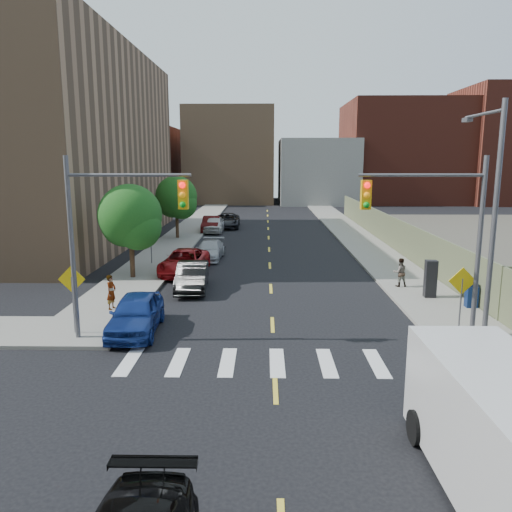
{
  "coord_description": "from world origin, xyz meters",
  "views": [
    {
      "loc": [
        -0.34,
        -12.1,
        6.83
      ],
      "look_at": [
        -0.79,
        12.95,
        2.0
      ],
      "focal_mm": 35.0,
      "sensor_mm": 36.0,
      "label": 1
    }
  ],
  "objects_px": {
    "parked_car_red": "(184,262)",
    "pedestrian_west": "(111,292)",
    "parked_car_grey": "(227,221)",
    "parked_car_black": "(192,277)",
    "mailbox": "(472,294)",
    "parked_car_silver": "(210,250)",
    "pedestrian_east": "(400,272)",
    "parked_car_white": "(214,224)",
    "cargo_van": "(499,428)",
    "parked_car_blue": "(136,314)",
    "payphone": "(430,279)",
    "parked_car_maroon": "(211,224)"
  },
  "relations": [
    {
      "from": "mailbox",
      "to": "pedestrian_east",
      "type": "xyz_separation_m",
      "value": [
        -2.28,
        3.81,
        0.16
      ]
    },
    {
      "from": "parked_car_white",
      "to": "mailbox",
      "type": "bearing_deg",
      "value": -57.94
    },
    {
      "from": "parked_car_grey",
      "to": "pedestrian_west",
      "type": "bearing_deg",
      "value": -97.19
    },
    {
      "from": "parked_car_silver",
      "to": "cargo_van",
      "type": "relative_size",
      "value": 0.76
    },
    {
      "from": "parked_car_black",
      "to": "parked_car_grey",
      "type": "distance_m",
      "value": 24.96
    },
    {
      "from": "parked_car_white",
      "to": "payphone",
      "type": "bearing_deg",
      "value": -58.64
    },
    {
      "from": "parked_car_black",
      "to": "mailbox",
      "type": "relative_size",
      "value": 3.59
    },
    {
      "from": "parked_car_grey",
      "to": "pedestrian_west",
      "type": "distance_m",
      "value": 29.12
    },
    {
      "from": "parked_car_blue",
      "to": "parked_car_white",
      "type": "bearing_deg",
      "value": 86.4
    },
    {
      "from": "parked_car_black",
      "to": "parked_car_red",
      "type": "xyz_separation_m",
      "value": [
        -1.03,
        3.86,
        -0.0
      ]
    },
    {
      "from": "parked_car_silver",
      "to": "mailbox",
      "type": "relative_size",
      "value": 3.57
    },
    {
      "from": "cargo_van",
      "to": "parked_car_black",
      "type": "bearing_deg",
      "value": 117.8
    },
    {
      "from": "parked_car_blue",
      "to": "parked_car_grey",
      "type": "distance_m",
      "value": 31.65
    },
    {
      "from": "parked_car_blue",
      "to": "parked_car_white",
      "type": "height_order",
      "value": "parked_car_blue"
    },
    {
      "from": "parked_car_red",
      "to": "pedestrian_west",
      "type": "relative_size",
      "value": 3.34
    },
    {
      "from": "parked_car_grey",
      "to": "cargo_van",
      "type": "relative_size",
      "value": 0.9
    },
    {
      "from": "parked_car_red",
      "to": "parked_car_white",
      "type": "height_order",
      "value": "parked_car_white"
    },
    {
      "from": "pedestrian_east",
      "to": "pedestrian_west",
      "type": "bearing_deg",
      "value": 12.93
    },
    {
      "from": "parked_car_black",
      "to": "mailbox",
      "type": "height_order",
      "value": "parked_car_black"
    },
    {
      "from": "parked_car_red",
      "to": "parked_car_grey",
      "type": "distance_m",
      "value": 21.12
    },
    {
      "from": "parked_car_black",
      "to": "parked_car_white",
      "type": "relative_size",
      "value": 1.01
    },
    {
      "from": "payphone",
      "to": "parked_car_red",
      "type": "bearing_deg",
      "value": 158.84
    },
    {
      "from": "parked_car_silver",
      "to": "parked_car_white",
      "type": "relative_size",
      "value": 1.0
    },
    {
      "from": "parked_car_maroon",
      "to": "parked_car_grey",
      "type": "relative_size",
      "value": 0.86
    },
    {
      "from": "parked_car_red",
      "to": "cargo_van",
      "type": "bearing_deg",
      "value": -61.06
    },
    {
      "from": "parked_car_silver",
      "to": "cargo_van",
      "type": "bearing_deg",
      "value": -67.42
    },
    {
      "from": "parked_car_black",
      "to": "cargo_van",
      "type": "height_order",
      "value": "cargo_van"
    },
    {
      "from": "payphone",
      "to": "cargo_van",
      "type": "bearing_deg",
      "value": -101.04
    },
    {
      "from": "parked_car_red",
      "to": "parked_car_maroon",
      "type": "bearing_deg",
      "value": 94.0
    },
    {
      "from": "parked_car_red",
      "to": "parked_car_silver",
      "type": "relative_size",
      "value": 1.19
    },
    {
      "from": "pedestrian_east",
      "to": "parked_car_red",
      "type": "bearing_deg",
      "value": -20.17
    },
    {
      "from": "parked_car_maroon",
      "to": "pedestrian_west",
      "type": "xyz_separation_m",
      "value": [
        -1.8,
        -25.93,
        0.19
      ]
    },
    {
      "from": "pedestrian_west",
      "to": "cargo_van",
      "type": "bearing_deg",
      "value": -122.17
    },
    {
      "from": "payphone",
      "to": "pedestrian_east",
      "type": "height_order",
      "value": "payphone"
    },
    {
      "from": "parked_car_blue",
      "to": "parked_car_white",
      "type": "relative_size",
      "value": 1.03
    },
    {
      "from": "parked_car_black",
      "to": "parked_car_red",
      "type": "bearing_deg",
      "value": 101.07
    },
    {
      "from": "parked_car_black",
      "to": "mailbox",
      "type": "xyz_separation_m",
      "value": [
        13.4,
        -3.4,
        0.02
      ]
    },
    {
      "from": "parked_car_silver",
      "to": "parked_car_maroon",
      "type": "bearing_deg",
      "value": 98.71
    },
    {
      "from": "parked_car_black",
      "to": "pedestrian_west",
      "type": "height_order",
      "value": "pedestrian_west"
    },
    {
      "from": "mailbox",
      "to": "payphone",
      "type": "height_order",
      "value": "payphone"
    },
    {
      "from": "parked_car_red",
      "to": "pedestrian_west",
      "type": "xyz_separation_m",
      "value": [
        -2.07,
        -7.86,
        0.21
      ]
    },
    {
      "from": "parked_car_black",
      "to": "parked_car_red",
      "type": "height_order",
      "value": "parked_car_black"
    },
    {
      "from": "parked_car_red",
      "to": "parked_car_grey",
      "type": "height_order",
      "value": "parked_car_grey"
    },
    {
      "from": "pedestrian_east",
      "to": "parked_car_white",
      "type": "bearing_deg",
      "value": -64.64
    },
    {
      "from": "parked_car_grey",
      "to": "payphone",
      "type": "distance_m",
      "value": 29.25
    },
    {
      "from": "pedestrian_west",
      "to": "parked_car_black",
      "type": "bearing_deg",
      "value": -23.83
    },
    {
      "from": "parked_car_black",
      "to": "payphone",
      "type": "height_order",
      "value": "payphone"
    },
    {
      "from": "parked_car_black",
      "to": "mailbox",
      "type": "distance_m",
      "value": 13.82
    },
    {
      "from": "parked_car_red",
      "to": "pedestrian_west",
      "type": "height_order",
      "value": "pedestrian_west"
    },
    {
      "from": "pedestrian_west",
      "to": "mailbox",
      "type": "bearing_deg",
      "value": -73.98
    }
  ]
}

